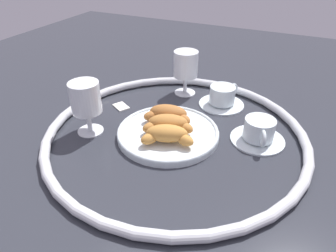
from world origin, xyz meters
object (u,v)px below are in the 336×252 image
pastry_plate (168,132)px  juice_glass_right (86,100)px  coffee_cup_near (259,132)px  croissant_extra (168,135)px  croissant_large (168,114)px  juice_glass_left (186,66)px  sugar_packet (121,106)px  croissant_small (168,124)px  coffee_cup_far (222,97)px

pastry_plate → juice_glass_right: juice_glass_right is taller
coffee_cup_near → juice_glass_right: juice_glass_right is taller
pastry_plate → croissant_extra: 0.06m
pastry_plate → croissant_extra: bearing=113.9°
croissant_large → coffee_cup_near: same height
juice_glass_left → sugar_packet: (0.14, 0.17, -0.09)m
croissant_small → croissant_extra: bearing=114.1°
croissant_extra → coffee_cup_near: same height
croissant_large → coffee_cup_near: (-0.23, -0.03, -0.01)m
croissant_extra → juice_glass_left: juice_glass_left is taller
croissant_large → pastry_plate: bearing=114.9°
juice_glass_left → sugar_packet: bearing=50.9°
coffee_cup_far → juice_glass_left: juice_glass_left is taller
croissant_small → sugar_packet: (0.19, -0.08, -0.03)m
croissant_small → coffee_cup_far: (-0.08, -0.22, -0.01)m
croissant_small → croissant_extra: size_ratio=1.00×
pastry_plate → juice_glass_left: (0.05, -0.25, 0.08)m
croissant_extra → coffee_cup_far: 0.28m
juice_glass_right → coffee_cup_far: bearing=-133.5°
coffee_cup_near → coffee_cup_far: (0.14, -0.14, 0.00)m
croissant_small → juice_glass_right: size_ratio=0.91×
juice_glass_right → sugar_packet: bearing=-91.0°
croissant_small → juice_glass_left: juice_glass_left is taller
croissant_large → juice_glass_left: size_ratio=0.95×
juice_glass_right → sugar_packet: (-0.00, -0.15, -0.09)m
pastry_plate → croissant_large: size_ratio=1.96×
pastry_plate → juice_glass_right: bearing=18.9°
coffee_cup_near → croissant_extra: bearing=32.9°
pastry_plate → sugar_packet: bearing=-22.1°
sugar_packet → croissant_extra: bearing=179.5°
pastry_plate → coffee_cup_near: bearing=-160.5°
juice_glass_left → juice_glass_right: 0.35m
sugar_packet → croissant_small: bearing=-172.7°
coffee_cup_near → juice_glass_right: (0.41, 0.14, 0.07)m
croissant_extra → juice_glass_left: (0.08, -0.30, 0.05)m
pastry_plate → croissant_small: croissant_small is taller
coffee_cup_near → juice_glass_right: 0.44m
croissant_large → croissant_extra: size_ratio=1.04×
pastry_plate → coffee_cup_near: (-0.21, -0.08, 0.02)m
pastry_plate → coffee_cup_near: size_ratio=1.93×
croissant_small → croissant_large: bearing=-65.4°
croissant_large → croissant_extra: same height
coffee_cup_far → croissant_large: bearing=61.3°
croissant_large → sugar_packet: 0.18m
croissant_large → coffee_cup_near: size_ratio=0.98×
croissant_large → juice_glass_right: juice_glass_right is taller
coffee_cup_far → sugar_packet: size_ratio=2.72×
croissant_small → coffee_cup_near: size_ratio=0.94×
croissant_extra → juice_glass_right: juice_glass_right is taller
sugar_packet → coffee_cup_near: bearing=-150.2°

